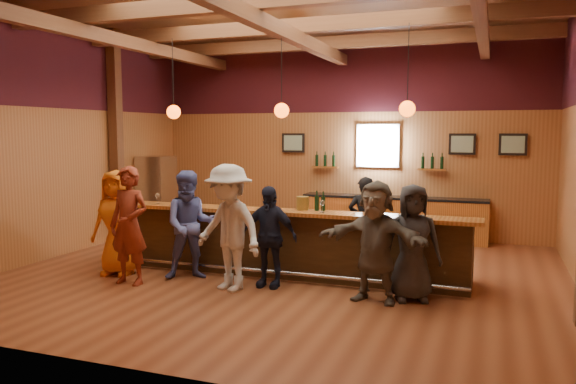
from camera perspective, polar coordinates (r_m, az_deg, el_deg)
name	(u,v)px	position (r m, az deg, el deg)	size (l,w,h in m)	color
room	(283,79)	(9.20, -0.53, 11.46)	(9.04, 9.00, 4.52)	brown
bar_counter	(286,242)	(9.43, -0.22, -5.11)	(6.30, 1.07, 1.11)	black
back_bar_cabinet	(393,218)	(12.55, 10.58, -2.60)	(4.00, 0.52, 0.95)	#964C1B
window	(378,146)	(12.70, 9.11, 4.67)	(0.95, 0.09, 0.95)	silver
framed_pictures	(417,144)	(12.56, 13.00, 4.80)	(5.35, 0.05, 0.45)	black
wine_shelves	(377,165)	(12.66, 9.02, 2.72)	(3.00, 0.18, 0.30)	#964C1B
pendant_lights	(282,110)	(9.12, -0.66, 8.33)	(4.24, 0.24, 1.37)	black
stainless_fridge	(157,195)	(13.40, -13.20, -0.28)	(0.70, 0.70, 1.80)	silver
customer_orange	(117,222)	(9.69, -16.97, -2.97)	(0.85, 0.55, 1.74)	orange
customer_redvest	(129,225)	(9.03, -15.84, -3.29)	(0.67, 0.44, 1.84)	maroon
customer_denim	(191,225)	(9.13, -9.87, -3.32)	(0.85, 0.66, 1.75)	#4F599E
customer_white	(229,228)	(8.38, -6.03, -3.62)	(1.22, 0.70, 1.89)	beige
customer_navy	(269,236)	(8.56, -1.98, -4.54)	(0.91, 0.38, 1.55)	black
customer_brown	(375,242)	(7.88, 8.85, -5.00)	(1.57, 0.50, 1.70)	#61584D
customer_dark	(412,243)	(8.05, 12.51, -5.05)	(0.80, 0.52, 1.64)	#28272A
bartender	(365,222)	(9.82, 7.81, -3.07)	(0.58, 0.38, 1.59)	black
ice_bucket	(303,203)	(9.00, 1.50, -1.15)	(0.20, 0.20, 0.22)	brown
bottle_a	(317,203)	(8.92, 2.94, -1.11)	(0.07, 0.07, 0.32)	black
bottle_b	(323,203)	(8.94, 3.59, -1.13)	(0.07, 0.07, 0.31)	black
glass_a	(136,195)	(10.38, -15.14, -0.31)	(0.08, 0.08, 0.17)	silver
glass_b	(157,196)	(10.03, -13.12, -0.41)	(0.08, 0.08, 0.19)	silver
glass_c	(188,198)	(9.75, -10.11, -0.65)	(0.07, 0.07, 0.16)	silver
glass_d	(227,199)	(9.41, -6.18, -0.72)	(0.08, 0.08, 0.19)	silver
glass_e	(268,200)	(9.17, -2.06, -0.83)	(0.09, 0.09, 0.19)	silver
glass_f	(322,204)	(8.73, 3.49, -1.18)	(0.09, 0.09, 0.20)	silver
glass_g	(374,206)	(8.65, 8.77, -1.44)	(0.07, 0.07, 0.17)	silver
glass_h	(405,207)	(8.54, 11.76, -1.46)	(0.09, 0.09, 0.20)	silver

